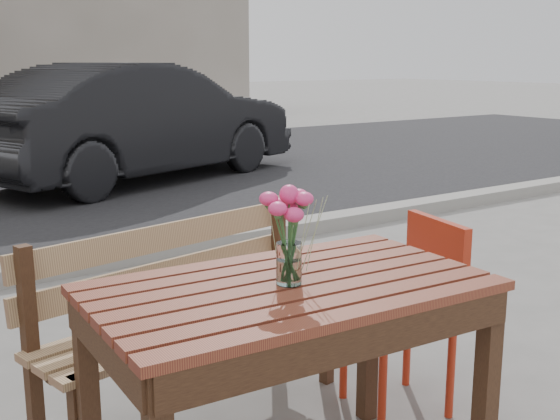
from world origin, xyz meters
The scene contains 5 objects.
main_table centered at (0.12, -0.05, 0.66)m, with size 1.32×0.82×0.79m.
main_bench centered at (0.12, 0.72, 0.53)m, with size 1.45×0.66×0.87m.
red_chair centered at (0.96, 0.22, 0.48)m, with size 0.48×0.48×0.83m.
main_vase centered at (0.11, -0.06, 0.99)m, with size 0.17×0.17×0.32m.
parked_car centered at (2.40, 6.43, 0.73)m, with size 1.54×4.42×1.46m, color black.
Camera 1 is at (-1.13, -1.80, 1.49)m, focal length 45.00 mm.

